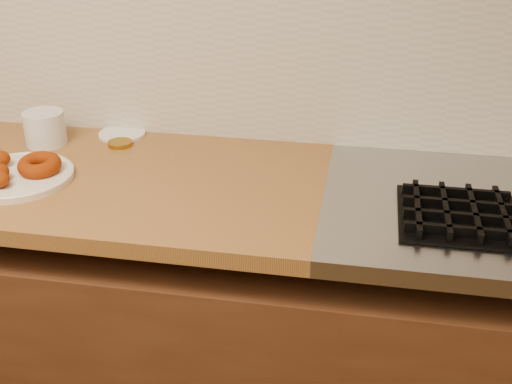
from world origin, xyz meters
TOP-DOWN VIEW (x-y plane):
  - base_cabinet at (0.00, 1.69)m, footprint 3.60×0.60m
  - backsplash at (0.00, 1.99)m, footprint 3.60×0.02m
  - donut_plate at (-0.25, 1.62)m, footprint 0.27×0.27m
  - ring_donut at (-0.20, 1.64)m, footprint 0.13×0.13m
  - plastic_tub at (-0.28, 1.84)m, footprint 0.14×0.14m
  - tub_lid at (-0.10, 1.94)m, footprint 0.13×0.13m
  - brass_jar_lid at (-0.08, 1.87)m, footprint 0.08×0.08m

SIDE VIEW (x-z plane):
  - base_cabinet at x=0.00m, z-range 0.00..0.77m
  - tub_lid at x=-0.10m, z-range 0.90..0.91m
  - brass_jar_lid at x=-0.08m, z-range 0.90..0.91m
  - donut_plate at x=-0.25m, z-range 0.90..0.92m
  - ring_donut at x=-0.20m, z-range 0.91..0.96m
  - plastic_tub at x=-0.28m, z-range 0.90..0.99m
  - backsplash at x=0.00m, z-range 0.90..1.50m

